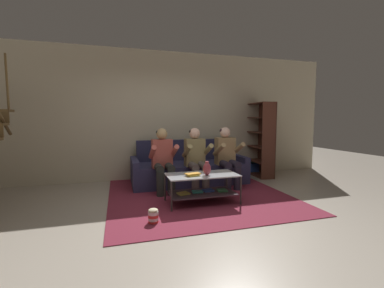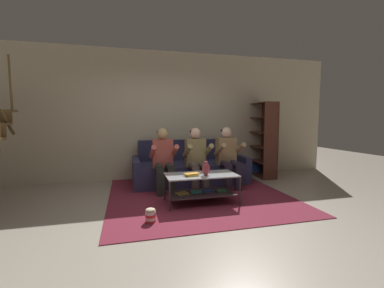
{
  "view_description": "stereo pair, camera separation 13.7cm",
  "coord_description": "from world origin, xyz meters",
  "px_view_note": "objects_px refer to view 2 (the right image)",
  "views": [
    {
      "loc": [
        -1.0,
        -3.46,
        1.36
      ],
      "look_at": [
        0.28,
        0.93,
        0.92
      ],
      "focal_mm": 24.0,
      "sensor_mm": 36.0,
      "label": 1
    },
    {
      "loc": [
        -0.87,
        -3.49,
        1.36
      ],
      "look_at": [
        0.28,
        0.93,
        0.92
      ],
      "focal_mm": 24.0,
      "sensor_mm": 36.0,
      "label": 2
    }
  ],
  "objects_px": {
    "person_seated_left": "(163,157)",
    "coffee_table": "(201,184)",
    "vase": "(206,169)",
    "bookshelf": "(261,144)",
    "couch": "(189,169)",
    "person_seated_middle": "(197,156)",
    "person_seated_right": "(228,155)",
    "popcorn_tub": "(150,215)",
    "book_stack": "(192,174)"
  },
  "relations": [
    {
      "from": "person_seated_left",
      "to": "popcorn_tub",
      "type": "xyz_separation_m",
      "value": [
        -0.38,
        -1.41,
        -0.56
      ]
    },
    {
      "from": "couch",
      "to": "vase",
      "type": "xyz_separation_m",
      "value": [
        -0.1,
        -1.49,
        0.29
      ]
    },
    {
      "from": "person_seated_middle",
      "to": "person_seated_right",
      "type": "relative_size",
      "value": 0.99
    },
    {
      "from": "bookshelf",
      "to": "person_seated_left",
      "type": "bearing_deg",
      "value": -159.67
    },
    {
      "from": "coffee_table",
      "to": "popcorn_tub",
      "type": "height_order",
      "value": "coffee_table"
    },
    {
      "from": "couch",
      "to": "person_seated_middle",
      "type": "distance_m",
      "value": 0.69
    },
    {
      "from": "person_seated_right",
      "to": "book_stack",
      "type": "relative_size",
      "value": 4.77
    },
    {
      "from": "person_seated_right",
      "to": "bookshelf",
      "type": "distance_m",
      "value": 1.58
    },
    {
      "from": "couch",
      "to": "vase",
      "type": "relative_size",
      "value": 10.76
    },
    {
      "from": "popcorn_tub",
      "to": "person_seated_right",
      "type": "bearing_deg",
      "value": 40.2
    },
    {
      "from": "coffee_table",
      "to": "vase",
      "type": "distance_m",
      "value": 0.29
    },
    {
      "from": "person_seated_right",
      "to": "vase",
      "type": "xyz_separation_m",
      "value": [
        -0.75,
        -0.91,
        -0.08
      ]
    },
    {
      "from": "coffee_table",
      "to": "book_stack",
      "type": "bearing_deg",
      "value": -159.64
    },
    {
      "from": "vase",
      "to": "bookshelf",
      "type": "bearing_deg",
      "value": 42.64
    },
    {
      "from": "couch",
      "to": "person_seated_middle",
      "type": "xyz_separation_m",
      "value": [
        0.0,
        -0.59,
        0.36
      ]
    },
    {
      "from": "coffee_table",
      "to": "vase",
      "type": "height_order",
      "value": "vase"
    },
    {
      "from": "person_seated_left",
      "to": "bookshelf",
      "type": "xyz_separation_m",
      "value": [
        2.56,
        0.95,
        0.11
      ]
    },
    {
      "from": "person_seated_left",
      "to": "coffee_table",
      "type": "bearing_deg",
      "value": -58.6
    },
    {
      "from": "vase",
      "to": "person_seated_left",
      "type": "bearing_deg",
      "value": 121.01
    },
    {
      "from": "popcorn_tub",
      "to": "person_seated_left",
      "type": "bearing_deg",
      "value": 74.96
    },
    {
      "from": "person_seated_middle",
      "to": "person_seated_left",
      "type": "bearing_deg",
      "value": 180.0
    },
    {
      "from": "couch",
      "to": "vase",
      "type": "bearing_deg",
      "value": -93.94
    },
    {
      "from": "vase",
      "to": "couch",
      "type": "bearing_deg",
      "value": 86.06
    },
    {
      "from": "book_stack",
      "to": "bookshelf",
      "type": "height_order",
      "value": "bookshelf"
    },
    {
      "from": "person_seated_middle",
      "to": "bookshelf",
      "type": "relative_size",
      "value": 0.68
    },
    {
      "from": "coffee_table",
      "to": "book_stack",
      "type": "height_order",
      "value": "book_stack"
    },
    {
      "from": "person_seated_right",
      "to": "coffee_table",
      "type": "height_order",
      "value": "person_seated_right"
    },
    {
      "from": "vase",
      "to": "popcorn_tub",
      "type": "height_order",
      "value": "vase"
    },
    {
      "from": "couch",
      "to": "coffee_table",
      "type": "bearing_deg",
      "value": -96.2
    },
    {
      "from": "couch",
      "to": "coffee_table",
      "type": "xyz_separation_m",
      "value": [
        -0.15,
        -1.4,
        0.02
      ]
    },
    {
      "from": "person_seated_right",
      "to": "bookshelf",
      "type": "relative_size",
      "value": 0.69
    },
    {
      "from": "person_seated_right",
      "to": "popcorn_tub",
      "type": "relative_size",
      "value": 6.07
    },
    {
      "from": "vase",
      "to": "bookshelf",
      "type": "distance_m",
      "value": 2.74
    },
    {
      "from": "person_seated_right",
      "to": "coffee_table",
      "type": "distance_m",
      "value": 1.19
    },
    {
      "from": "person_seated_middle",
      "to": "bookshelf",
      "type": "height_order",
      "value": "bookshelf"
    },
    {
      "from": "person_seated_right",
      "to": "book_stack",
      "type": "bearing_deg",
      "value": -138.01
    },
    {
      "from": "person_seated_left",
      "to": "bookshelf",
      "type": "bearing_deg",
      "value": 20.33
    },
    {
      "from": "person_seated_left",
      "to": "bookshelf",
      "type": "distance_m",
      "value": 2.73
    },
    {
      "from": "couch",
      "to": "popcorn_tub",
      "type": "xyz_separation_m",
      "value": [
        -1.03,
        -2.0,
        -0.19
      ]
    },
    {
      "from": "couch",
      "to": "person_seated_right",
      "type": "xyz_separation_m",
      "value": [
        0.65,
        -0.59,
        0.37
      ]
    },
    {
      "from": "vase",
      "to": "book_stack",
      "type": "bearing_deg",
      "value": 172.68
    },
    {
      "from": "popcorn_tub",
      "to": "person_seated_middle",
      "type": "bearing_deg",
      "value": 54.0
    },
    {
      "from": "person_seated_middle",
      "to": "book_stack",
      "type": "height_order",
      "value": "person_seated_middle"
    },
    {
      "from": "couch",
      "to": "book_stack",
      "type": "bearing_deg",
      "value": -102.63
    },
    {
      "from": "couch",
      "to": "person_seated_left",
      "type": "xyz_separation_m",
      "value": [
        -0.65,
        -0.59,
        0.36
      ]
    },
    {
      "from": "coffee_table",
      "to": "popcorn_tub",
      "type": "relative_size",
      "value": 5.79
    },
    {
      "from": "coffee_table",
      "to": "bookshelf",
      "type": "relative_size",
      "value": 0.65
    },
    {
      "from": "couch",
      "to": "person_seated_middle",
      "type": "bearing_deg",
      "value": -90.0
    },
    {
      "from": "bookshelf",
      "to": "popcorn_tub",
      "type": "xyz_separation_m",
      "value": [
        -2.94,
        -2.36,
        -0.66
      ]
    },
    {
      "from": "person_seated_left",
      "to": "popcorn_tub",
      "type": "height_order",
      "value": "person_seated_left"
    }
  ]
}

